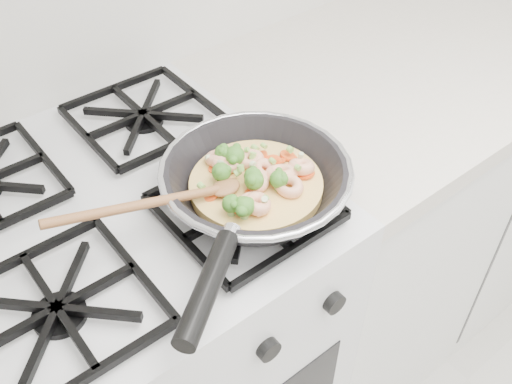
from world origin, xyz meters
TOP-DOWN VIEW (x-y plane):
  - stove at (0.00, 1.70)m, footprint 0.60×0.60m
  - counter_right at (0.80, 1.70)m, footprint 1.00×0.60m
  - skillet at (0.17, 1.55)m, footprint 0.45×0.34m

SIDE VIEW (x-z plane):
  - counter_right at x=0.80m, z-range 0.00..0.90m
  - stove at x=0.00m, z-range 0.00..0.92m
  - skillet at x=0.17m, z-range 0.91..1.00m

